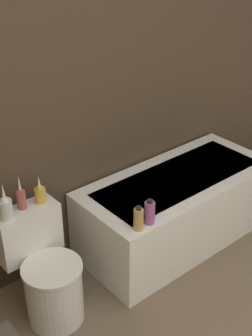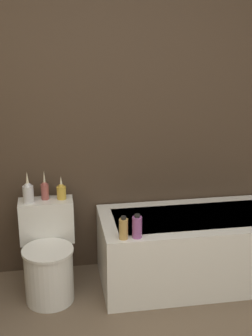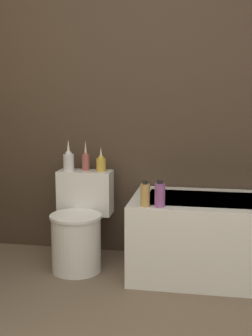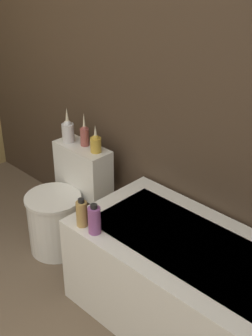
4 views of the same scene
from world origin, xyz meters
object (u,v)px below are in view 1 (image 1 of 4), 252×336
shampoo_bottle_short (150,212)px  shampoo_bottle_tall (139,219)px  toilet (46,273)px  bathtub (176,208)px  vase_gold (5,207)px  vase_bronze (40,193)px  vase_silver (21,197)px

shampoo_bottle_short → shampoo_bottle_tall: bearing=-177.2°
toilet → shampoo_bottle_short: (0.60, -0.26, 0.31)m
bathtub → vase_gold: size_ratio=6.32×
vase_gold → vase_bronze: vase_gold is taller
toilet → shampoo_bottle_short: bearing=-23.4°
vase_silver → shampoo_bottle_short: vase_silver is taller
shampoo_bottle_tall → shampoo_bottle_short: size_ratio=0.97×
vase_gold → toilet: bearing=-54.1°
vase_bronze → shampoo_bottle_tall: 0.61m
vase_silver → shampoo_bottle_short: (0.60, -0.46, -0.13)m
toilet → shampoo_bottle_short: size_ratio=3.96×
vase_bronze → shampoo_bottle_short: bearing=-43.1°
toilet → vase_silver: size_ratio=3.02×
bathtub → vase_gold: bearing=172.8°
toilet → vase_bronze: 0.48m
shampoo_bottle_short → vase_silver: bearing=142.4°
vase_silver → shampoo_bottle_tall: size_ratio=1.36×
vase_bronze → vase_silver: bearing=173.7°
shampoo_bottle_tall → bathtub: bearing=23.7°
shampoo_bottle_tall → vase_bronze: bearing=130.6°
vase_gold → vase_silver: bearing=18.0°
toilet → vase_gold: (-0.12, 0.16, 0.45)m
vase_silver → vase_bronze: (0.12, -0.01, -0.01)m
bathtub → vase_gold: 1.34m
bathtub → toilet: toilet is taller
vase_gold → shampoo_bottle_tall: 0.77m
vase_bronze → bathtub: bearing=-10.3°
vase_bronze → shampoo_bottle_short: 0.67m
toilet → vase_bronze: (0.12, 0.19, 0.43)m
vase_silver → shampoo_bottle_short: 0.77m
bathtub → shampoo_bottle_short: 0.68m
toilet → vase_bronze: bearing=57.9°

